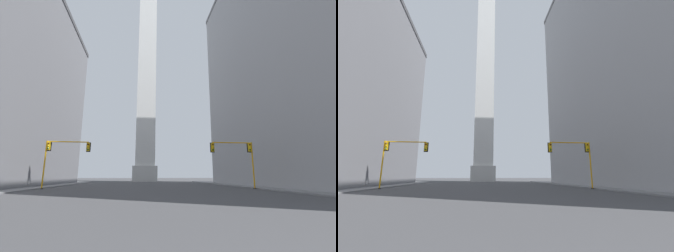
{
  "view_description": "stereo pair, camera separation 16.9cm",
  "coord_description": "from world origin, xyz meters",
  "views": [
    {
      "loc": [
        -1.19,
        -0.76,
        1.64
      ],
      "look_at": [
        4.44,
        46.39,
        12.25
      ],
      "focal_mm": 24.0,
      "sensor_mm": 36.0,
      "label": 1
    },
    {
      "loc": [
        -1.02,
        -0.78,
        1.64
      ],
      "look_at": [
        4.44,
        46.39,
        12.25
      ],
      "focal_mm": 24.0,
      "sensor_mm": 36.0,
      "label": 2
    }
  ],
  "objects": [
    {
      "name": "traffic_light_mid_right",
      "position": [
        11.67,
        27.86,
        4.69
      ],
      "size": [
        5.91,
        0.51,
        6.11
      ],
      "color": "orange",
      "rests_on": "ground_plane"
    },
    {
      "name": "building_right",
      "position": [
        26.69,
        28.93,
        22.45
      ],
      "size": [
        20.88,
        49.83,
        44.87
      ],
      "color": "#9E9EA0",
      "rests_on": "ground_plane"
    },
    {
      "name": "obelisk",
      "position": [
        0.0,
        68.54,
        34.81
      ],
      "size": [
        7.23,
        7.23,
        71.95
      ],
      "color": "silver",
      "rests_on": "ground_plane"
    },
    {
      "name": "sidewalk_right",
      "position": [
        16.38,
        24.68,
        0.07
      ],
      "size": [
        5.0,
        82.25,
        0.15
      ],
      "primitive_type": "cube",
      "color": "slate",
      "rests_on": "ground_plane"
    },
    {
      "name": "traffic_light_mid_left",
      "position": [
        -11.94,
        30.93,
        4.83
      ],
      "size": [
        5.91,
        0.5,
        6.3
      ],
      "color": "orange",
      "rests_on": "ground_plane"
    }
  ]
}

